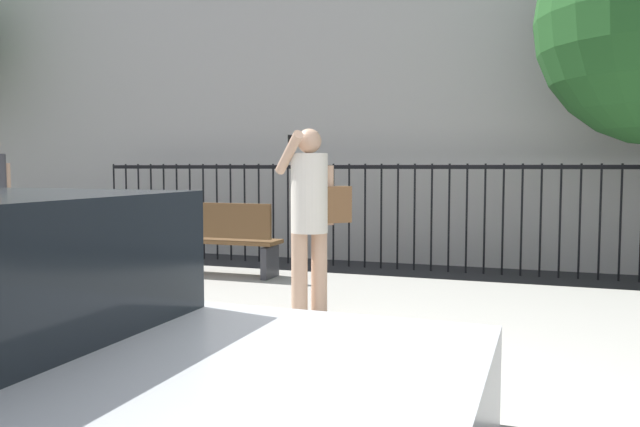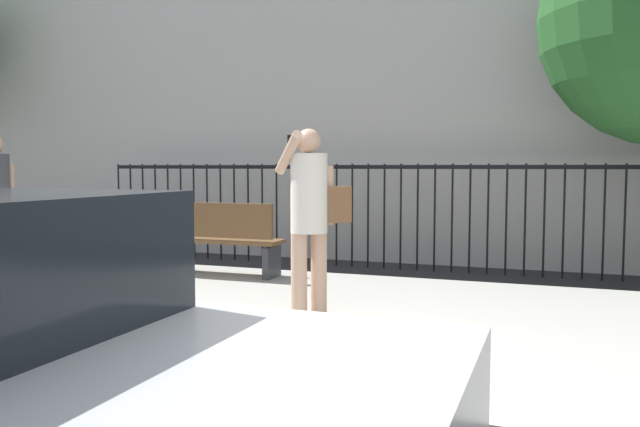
% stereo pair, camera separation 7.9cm
% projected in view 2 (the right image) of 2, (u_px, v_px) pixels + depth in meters
% --- Properties ---
extents(sidewalk, '(28.00, 4.40, 0.15)m').
position_uv_depth(sidewalk, '(407.00, 328.00, 5.84)').
color(sidewalk, '#9E9B93').
rests_on(sidewalk, ground).
extents(iron_fence, '(12.03, 0.04, 1.60)m').
position_uv_depth(iron_fence, '(461.00, 203.00, 9.24)').
color(iron_fence, black).
rests_on(iron_fence, ground).
extents(pedestrian_on_phone, '(0.70, 0.69, 1.75)m').
position_uv_depth(pedestrian_on_phone, '(311.00, 208.00, 5.84)').
color(pedestrian_on_phone, tan).
rests_on(pedestrian_on_phone, sidewalk).
extents(street_bench, '(1.60, 0.45, 0.95)m').
position_uv_depth(street_bench, '(219.00, 237.00, 8.16)').
color(street_bench, brown).
rests_on(street_bench, sidewalk).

